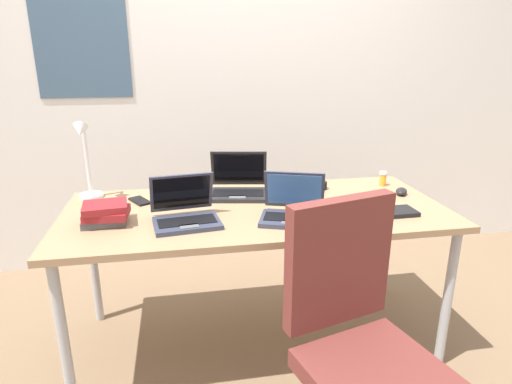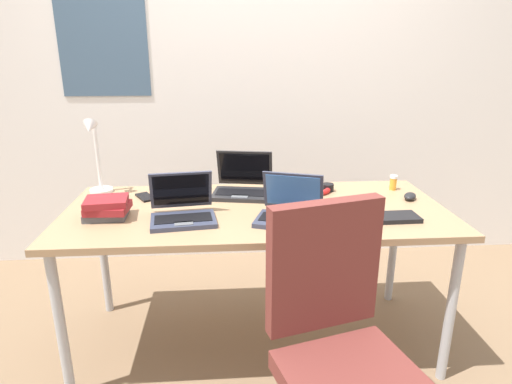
% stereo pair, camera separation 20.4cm
% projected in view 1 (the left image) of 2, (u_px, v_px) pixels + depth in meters
% --- Properties ---
extents(ground_plane, '(12.00, 12.00, 0.00)m').
position_uv_depth(ground_plane, '(256.00, 339.00, 2.30)').
color(ground_plane, '#7A6047').
extents(wall_back, '(6.00, 0.13, 2.60)m').
position_uv_depth(wall_back, '(227.00, 75.00, 2.93)').
color(wall_back, silver).
rests_on(wall_back, ground_plane).
extents(desk, '(1.80, 0.80, 0.74)m').
position_uv_depth(desk, '(256.00, 219.00, 2.09)').
color(desk, '#9E7A56').
rests_on(desk, ground_plane).
extents(desk_lamp, '(0.12, 0.18, 0.40)m').
position_uv_depth(desk_lamp, '(86.00, 161.00, 2.13)').
color(desk_lamp, white).
rests_on(desk_lamp, desk).
extents(laptop_back_left, '(0.34, 0.32, 0.20)m').
position_uv_depth(laptop_back_left, '(293.00, 210.00, 1.92)').
color(laptop_back_left, '#33384C').
rests_on(laptop_back_left, desk).
extents(laptop_back_right, '(0.31, 0.29, 0.20)m').
position_uv_depth(laptop_back_right, '(185.00, 213.00, 1.88)').
color(laptop_back_right, '#33384C').
rests_on(laptop_back_right, desk).
extents(laptop_front_right, '(0.34, 0.31, 0.21)m').
position_uv_depth(laptop_front_right, '(238.00, 186.00, 2.25)').
color(laptop_front_right, '#232326').
rests_on(laptop_front_right, desk).
extents(external_keyboard, '(0.33, 0.13, 0.02)m').
position_uv_depth(external_keyboard, '(381.00, 213.00, 1.98)').
color(external_keyboard, black).
rests_on(external_keyboard, desk).
extents(computer_mouse, '(0.10, 0.11, 0.03)m').
position_uv_depth(computer_mouse, '(401.00, 191.00, 2.26)').
color(computer_mouse, black).
rests_on(computer_mouse, desk).
extents(cell_phone, '(0.12, 0.15, 0.01)m').
position_uv_depth(cell_phone, '(140.00, 201.00, 2.15)').
color(cell_phone, black).
rests_on(cell_phone, desk).
extents(headphones, '(0.21, 0.18, 0.04)m').
position_uv_depth(headphones, '(308.00, 187.00, 2.34)').
color(headphones, red).
rests_on(headphones, desk).
extents(pill_bottle, '(0.04, 0.04, 0.08)m').
position_uv_depth(pill_bottle, '(383.00, 178.00, 2.40)').
color(pill_bottle, gold).
rests_on(pill_bottle, desk).
extents(book_stack, '(0.20, 0.17, 0.09)m').
position_uv_depth(book_stack, '(106.00, 213.00, 1.87)').
color(book_stack, '#4C4C51').
rests_on(book_stack, desk).
extents(coffee_mug, '(0.11, 0.08, 0.09)m').
position_uv_depth(coffee_mug, '(181.00, 193.00, 2.14)').
color(coffee_mug, '#2D518C').
rests_on(coffee_mug, desk).
extents(office_chair, '(0.55, 0.60, 0.97)m').
position_uv_depth(office_chair, '(362.00, 367.00, 1.52)').
color(office_chair, black).
rests_on(office_chair, ground_plane).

